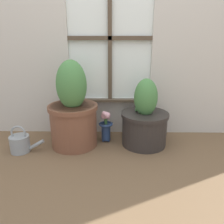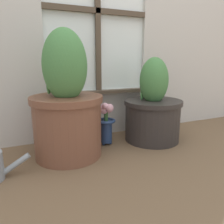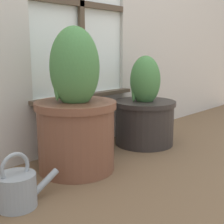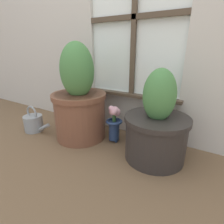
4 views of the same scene
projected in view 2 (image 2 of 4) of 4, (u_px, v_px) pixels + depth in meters
name	position (u px, v px, depth m)	size (l,w,h in m)	color
ground_plane	(139.00, 168.00, 1.17)	(10.00, 10.00, 0.00)	brown
potted_plant_left	(67.00, 108.00, 1.27)	(0.42, 0.42, 0.74)	brown
potted_plant_right	(153.00, 111.00, 1.54)	(0.41, 0.41, 0.59)	#2D2826
flower_vase	(106.00, 120.00, 1.47)	(0.13, 0.13, 0.29)	navy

